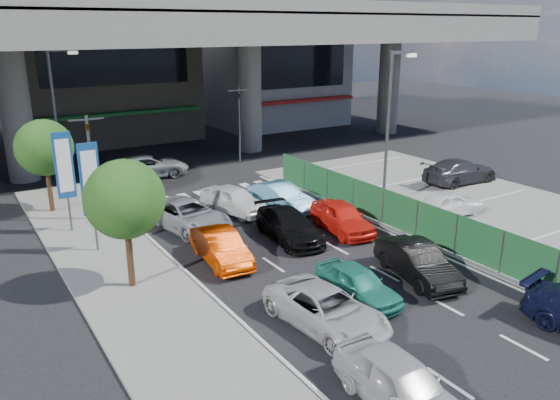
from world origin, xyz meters
TOP-DOWN VIEW (x-y plane):
  - ground at (0.00, 0.00)m, footprint 120.00×120.00m
  - parking_lot at (11.00, 2.00)m, footprint 12.00×28.00m
  - sidewalk_left at (-7.00, 4.00)m, footprint 4.00×30.00m
  - fence_run at (5.30, 1.00)m, footprint 0.16×22.00m
  - expressway at (0.00, 22.00)m, footprint 64.00×14.00m
  - building_center at (0.00, 32.97)m, footprint 14.00×10.90m
  - building_east at (16.00, 31.97)m, footprint 12.00×10.90m
  - traffic_light_left at (-6.20, 12.00)m, footprint 1.60×1.24m
  - traffic_light_right at (5.50, 19.00)m, footprint 1.60×1.24m
  - street_lamp_right at (7.17, 6.00)m, footprint 1.65×0.22m
  - street_lamp_left at (-6.33, 18.00)m, footprint 1.65×0.22m
  - signboard_near at (-7.20, 7.99)m, footprint 0.80×0.14m
  - signboard_far at (-7.60, 10.99)m, footprint 0.80×0.14m
  - tree_near at (-7.00, 4.00)m, footprint 2.80×2.80m
  - tree_far at (-7.80, 14.50)m, footprint 2.80×2.80m
  - van_white_back_left at (-3.42, -6.01)m, footprint 1.73×4.09m
  - sedan_white_mid_left at (-2.66, -1.93)m, footprint 2.52×4.70m
  - taxi_teal_mid at (-0.66, -1.05)m, footprint 1.49×3.61m
  - hatch_black_mid_right at (2.32, -0.95)m, footprint 2.31×4.34m
  - taxi_orange_left at (-3.23, 4.35)m, footprint 1.72×4.04m
  - sedan_black_mid at (0.46, 4.99)m, footprint 2.32×4.65m
  - taxi_orange_right at (3.07, 4.51)m, footprint 2.22×4.25m
  - wagon_silver_front_left at (-2.88, 8.62)m, footprint 3.31×5.34m
  - sedan_white_front_mid at (0.10, 9.55)m, footprint 2.62×4.33m
  - kei_truck_front_right at (2.38, 8.71)m, footprint 2.03×4.31m
  - crossing_wagon_silver at (-1.21, 18.66)m, footprint 5.24×3.01m
  - parked_sedan_white at (8.95, 3.30)m, footprint 3.79×2.08m
  - parked_sedan_dgrey at (14.16, 7.10)m, footprint 5.07×2.20m
  - traffic_cone at (5.61, 2.56)m, footprint 0.52×0.52m

SIDE VIEW (x-z plane):
  - ground at x=0.00m, z-range 0.00..0.00m
  - parking_lot at x=11.00m, z-range 0.00..0.06m
  - sidewalk_left at x=-7.00m, z-range 0.00..0.12m
  - traffic_cone at x=5.61m, z-range 0.06..0.82m
  - taxi_teal_mid at x=-0.66m, z-range 0.00..1.22m
  - sedan_white_mid_left at x=-2.66m, z-range 0.00..1.26m
  - taxi_orange_left at x=-3.23m, z-range 0.00..1.29m
  - sedan_black_mid at x=0.46m, z-range 0.00..1.30m
  - parked_sedan_white at x=8.95m, z-range 0.06..1.28m
  - hatch_black_mid_right at x=2.32m, z-range 0.00..1.36m
  - kei_truck_front_right at x=2.38m, z-range 0.00..1.37m
  - crossing_wagon_silver at x=-1.21m, z-range 0.00..1.37m
  - van_white_back_left at x=-3.42m, z-range 0.00..1.38m
  - taxi_orange_right at x=3.07m, z-range 0.00..1.38m
  - wagon_silver_front_left at x=-2.88m, z-range 0.00..1.38m
  - sedan_white_front_mid at x=0.10m, z-range 0.00..1.38m
  - parked_sedan_dgrey at x=14.16m, z-range 0.06..1.51m
  - fence_run at x=5.30m, z-range 0.00..1.80m
  - signboard_near at x=-7.20m, z-range 0.71..5.41m
  - signboard_far at x=-7.60m, z-range 0.71..5.41m
  - tree_near at x=-7.00m, z-range 0.99..5.79m
  - tree_far at x=-7.80m, z-range 0.99..5.79m
  - traffic_light_left at x=-6.20m, z-range 1.34..6.54m
  - traffic_light_right at x=5.50m, z-range 1.34..6.54m
  - street_lamp_right at x=7.17m, z-range 0.77..8.77m
  - street_lamp_left at x=-6.33m, z-range 0.77..8.77m
  - building_east at x=16.00m, z-range -0.01..11.99m
  - building_center at x=0.00m, z-range -0.01..14.99m
  - expressway at x=0.00m, z-range 3.39..14.14m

